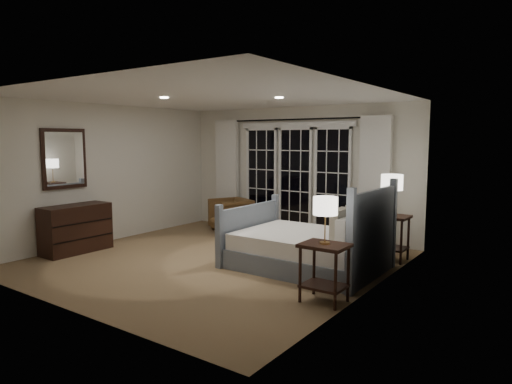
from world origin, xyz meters
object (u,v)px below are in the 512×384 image
Objects in this scene: armchair at (231,215)px; dresser at (76,229)px; lamp_right at (392,183)px; lamp_left at (325,207)px; bed at (310,247)px; nightstand_left at (324,264)px; nightstand_right at (390,230)px.

dresser is at bearing -83.83° from armchair.
lamp_left is at bearing -89.89° from lamp_right.
bed is at bearing 20.84° from dresser.
lamp_left is 0.86× the size of lamp_right.
bed is 3.05× the size of nightstand_left.
nightstand_right is at bearing 29.56° from dresser.
bed is 1.38m from nightstand_left.
nightstand_left is at bearing -89.89° from lamp_right.
dresser is (-3.65, -1.39, 0.08)m from bed.
lamp_right is at bearing 21.00° from armchair.
bed is 3.91m from dresser.
nightstand_right is 0.63× the size of dresser.
nightstand_right is 5.11m from dresser.
bed reaches higher than dresser.
bed is at bearing -2.65° from armchair.
nightstand_right is 1.30× the size of lamp_left.
nightstand_left is (0.80, -1.12, 0.14)m from bed.
dresser is at bearing -176.57° from nightstand_left.
nightstand_left is at bearing -10.71° from armchair.
lamp_left is 2.25m from lamp_right.
armchair is at bearing 174.73° from nightstand_right.
lamp_left is 0.49× the size of dresser.
lamp_right is at bearing 90.11° from nightstand_left.
dresser is at bearing -150.44° from nightstand_right.
nightstand_right is 0.74m from lamp_right.
nightstand_right is 1.12× the size of lamp_right.
nightstand_right reaches higher than armchair.
lamp_right is (0.79, 1.13, 0.90)m from bed.
lamp_left reaches higher than dresser.
bed is 2.99m from armchair.
nightstand_left is 4.27m from armchair.
nightstand_left is at bearing 0.00° from lamp_left.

